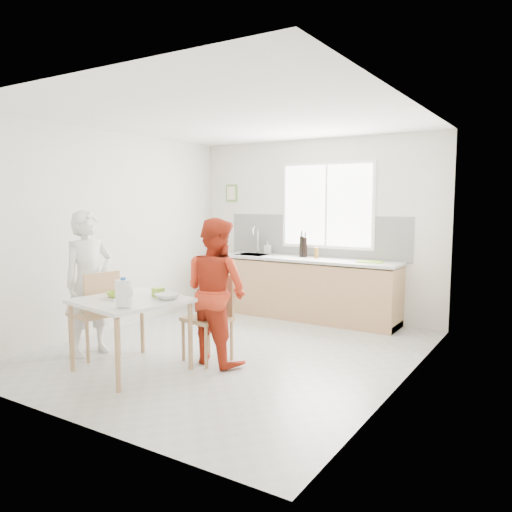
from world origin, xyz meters
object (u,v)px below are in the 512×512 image
Objects in this scene: bowl_green at (115,294)px; wine_bottle_a at (302,246)px; bowl_white at (167,296)px; milk_jug at (124,293)px; chair_left at (97,310)px; person_white at (89,283)px; chair_far at (212,313)px; person_red at (216,291)px; dining_table at (130,306)px; wine_bottle_b at (305,247)px.

bowl_green is 0.57× the size of wine_bottle_a.
wine_bottle_a is at bearing 89.16° from bowl_white.
milk_jug is at bearing -34.11° from bowl_green.
bowl_green is 0.67× the size of milk_jug.
milk_jug is at bearing -97.88° from bowl_white.
chair_left is 1.04m from bowl_white.
chair_left is at bearing -176.11° from bowl_white.
chair_far is at bearing -55.07° from person_white.
person_red reaches higher than milk_jug.
bowl_green is (-0.80, -0.70, -0.01)m from person_red.
bowl_white reaches higher than bowl_green.
person_white reaches higher than dining_table.
bowl_white is at bearing 73.50° from person_red.
bowl_green is 0.75× the size of bowl_white.
person_white reaches higher than chair_left.
person_white is at bearing 169.51° from dining_table.
chair_left is 5.43× the size of bowl_green.
chair_far is 0.63m from bowl_white.
person_red reaches higher than dining_table.
milk_jug is at bearing -91.35° from chair_far.
wine_bottle_a is at bearing 103.10° from chair_far.
chair_left is (-0.66, 0.12, -0.14)m from dining_table.
chair_far is (0.49, 0.75, -0.16)m from dining_table.
person_red reaches higher than bowl_white.
wine_bottle_b is at bearing 170.48° from chair_left.
wine_bottle_b reaches higher than bowl_white.
wine_bottle_b is (0.44, 3.16, 0.39)m from dining_table.
chair_left is 3.25m from wine_bottle_a.
chair_far is 0.58× the size of person_white.
bowl_white is (0.55, 0.20, 0.00)m from bowl_green.
bowl_white is (1.15, 0.04, -0.04)m from person_white.
person_red reaches higher than wine_bottle_a.
person_white reaches higher than bowl_green.
dining_table is 0.41m from bowl_white.
person_red is 8.78× the size of bowl_green.
bowl_green is at bearing -101.53° from wine_bottle_b.
person_white is 6.13× the size of milk_jug.
milk_jug is at bearing -91.91° from wine_bottle_a.
chair_left is 0.62× the size of person_red.
person_white is at bearing 31.45° from person_red.
chair_far is at bearing -17.96° from person_red.
milk_jug is 3.50m from wine_bottle_b.
person_red is 2.49m from wine_bottle_a.
chair_far is 0.29m from person_red.
person_red is 1.08m from milk_jug.
wine_bottle_b reaches higher than milk_jug.
person_red is at bearing -17.96° from chair_far.
wine_bottle_a is (0.59, 3.17, 0.29)m from bowl_green.
dining_table is 6.35× the size of bowl_green.
chair_far is at bearing 47.28° from bowl_green.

